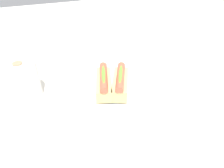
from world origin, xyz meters
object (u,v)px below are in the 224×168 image
Objects in this scene: hotdog_front at (120,82)px; hotdog_back at (104,82)px; paper_towel_roll at (22,81)px; serving_bowl at (112,92)px; water_glass at (102,53)px.

hotdog_back is at bearing 73.06° from hotdog_front.
serving_bowl is at bearing -107.33° from paper_towel_roll.
hotdog_back reaches higher than water_glass.
serving_bowl is at bearing -106.94° from hotdog_back.
hotdog_front is at bearing -106.94° from serving_bowl.
serving_bowl is 0.24m from water_glass.
hotdog_front reaches higher than water_glass.
paper_towel_roll is at bearing 72.63° from hotdog_back.
paper_towel_roll reaches higher than hotdog_back.
hotdog_back is 1.75× the size of water_glass.
paper_towel_roll is (-0.15, 0.32, 0.02)m from water_glass.
hotdog_front is 0.32m from paper_towel_roll.
serving_bowl is 1.73× the size of hotdog_back.
water_glass is at bearing -2.06° from hotdog_front.
paper_towel_roll reaches higher than hotdog_front.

